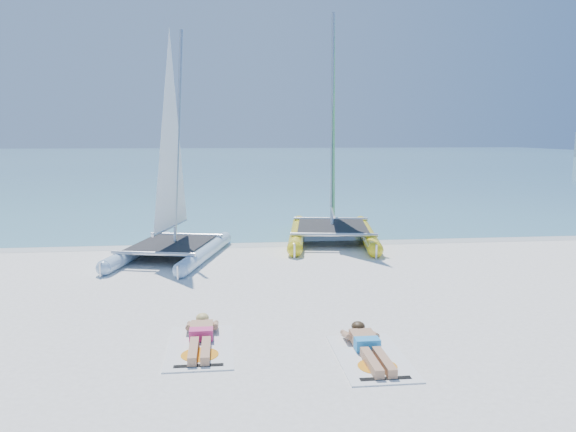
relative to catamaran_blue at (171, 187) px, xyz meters
name	(u,v)px	position (x,y,z in m)	size (l,w,h in m)	color
ground	(314,293)	(3.21, -3.78, -1.87)	(140.00, 140.00, 0.00)	white
sea	(238,159)	(3.21, 59.22, -1.87)	(140.00, 115.00, 0.01)	#78C8C4
wet_sand_strip	(286,242)	(3.21, 1.72, -1.87)	(140.00, 1.40, 0.01)	silver
catamaran_blue	(171,187)	(0.00, 0.00, 0.00)	(3.28, 5.00, 6.28)	#ADCFE3
catamaran_yellow	(332,165)	(4.73, 2.35, 0.43)	(3.36, 5.87, 7.30)	yellow
towel_a	(201,347)	(0.99, -6.56, -1.86)	(1.00, 1.85, 0.02)	white
sunbather_a	(201,335)	(0.99, -6.37, -1.75)	(0.37, 1.73, 0.26)	tan
towel_b	(371,357)	(3.49, -7.26, -1.86)	(1.00, 1.85, 0.02)	white
sunbather_b	(368,345)	(3.49, -7.07, -1.75)	(0.37, 1.73, 0.26)	tan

